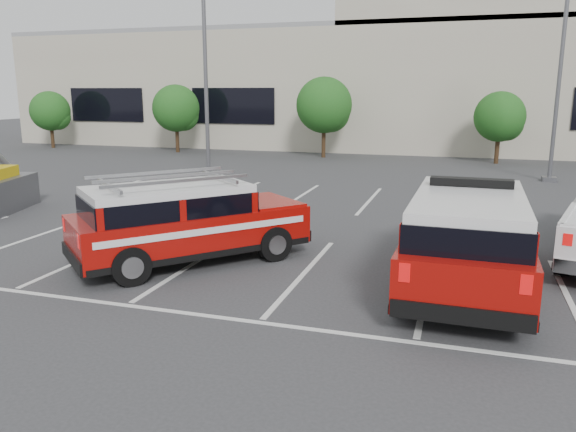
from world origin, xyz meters
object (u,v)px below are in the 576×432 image
tree_far_left (52,112)px  light_pole_mid (561,63)px  tree_left (178,110)px  light_pole_left (205,64)px  ladder_suv (186,227)px  fire_chief_suv (467,244)px  tree_mid_right (501,118)px  tree_mid_left (326,107)px  convention_building (425,81)px

tree_far_left → light_pole_mid: light_pole_mid is taller
tree_far_left → tree_left: (10.00, 0.00, 0.27)m
light_pole_left → ladder_suv: 13.70m
tree_left → fire_chief_suv: (18.33, -21.78, -1.87)m
tree_mid_right → ladder_suv: (-8.00, -22.01, -1.65)m
light_pole_left → ladder_suv: size_ratio=1.89×
tree_mid_left → ladder_suv: (2.00, -22.01, -2.19)m
fire_chief_suv → ladder_suv: (-6.34, -0.22, -0.05)m
fire_chief_suv → light_pole_mid: bearing=78.3°
tree_mid_right → light_pole_left: bearing=-142.5°
fire_chief_suv → tree_mid_right: bearing=86.7°
convention_building → tree_left: size_ratio=13.58×
convention_building → light_pole_mid: bearing=-66.7°
tree_mid_left → light_pole_mid: light_pole_mid is taller
tree_mid_right → ladder_suv: 23.47m
light_pole_left → light_pole_mid: same height
tree_mid_right → ladder_suv: size_ratio=0.74×
tree_left → light_pole_left: size_ratio=0.43×
tree_left → tree_mid_left: (10.00, 0.00, 0.27)m
tree_far_left → light_pole_mid: bearing=-10.7°
tree_mid_right → light_pole_left: size_ratio=0.39×
tree_left → fire_chief_suv: tree_left is taller
tree_mid_left → ladder_suv: tree_mid_left is taller
tree_mid_left → fire_chief_suv: tree_mid_left is taller
ladder_suv → tree_left: bearing=160.4°
tree_far_left → ladder_suv: tree_far_left is taller
tree_mid_left → light_pole_mid: 13.53m
tree_mid_right → convention_building: bearing=116.6°
light_pole_mid → ladder_suv: bearing=-121.8°
tree_mid_left → ladder_suv: size_ratio=0.89×
light_pole_mid → tree_far_left: bearing=169.3°
fire_chief_suv → light_pole_left: bearing=135.3°
ladder_suv → convention_building: bearing=126.2°
tree_far_left → convention_building: bearing=21.4°
convention_building → fire_chief_suv: 32.00m
convention_building → light_pole_mid: 17.27m
tree_left → light_pole_mid: size_ratio=0.43×
tree_far_left → ladder_suv: (22.00, -22.01, -1.65)m
light_pole_mid → ladder_suv: size_ratio=1.89×
tree_left → fire_chief_suv: bearing=-49.9°
tree_mid_right → light_pole_left: (-13.09, -10.05, 2.68)m
tree_mid_right → light_pole_left: 16.72m
tree_left → light_pole_left: 12.43m
convention_building → tree_left: convention_building is taller
light_pole_left → convention_building: bearing=67.6°
tree_left → tree_mid_right: size_ratio=1.11×
tree_mid_right → fire_chief_suv: 21.91m
tree_left → ladder_suv: (12.00, -22.01, -1.92)m
tree_left → fire_chief_suv: size_ratio=0.70×
fire_chief_suv → ladder_suv: size_ratio=1.16×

